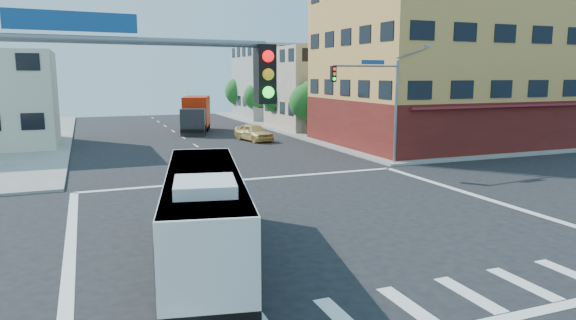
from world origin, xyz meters
name	(u,v)px	position (x,y,z in m)	size (l,w,h in m)	color
ground	(317,222)	(0.00, 0.00, 0.00)	(120.00, 120.00, 0.00)	black
sidewalk_ne	(450,121)	(35.00, 35.00, 0.07)	(50.00, 50.00, 0.15)	gray
corner_building_ne	(437,76)	(19.99, 18.48, 5.89)	(18.10, 15.44, 14.00)	#C38F46
building_east_near	(328,88)	(16.98, 33.98, 4.51)	(12.06, 10.06, 9.00)	#C0AB92
building_east_far	(283,82)	(16.98, 47.98, 5.01)	(12.06, 10.06, 10.00)	#979793
signal_mast_ne	(376,91)	(9.08, 10.62, 4.98)	(7.91, 1.13, 8.07)	slate
signal_mast_sw	(61,152)	(-9.08, -10.64, 4.98)	(7.91, 1.01, 8.07)	slate
street_tree_a	(308,100)	(11.90, 27.92, 3.59)	(3.60, 3.60, 5.53)	#3A2615
street_tree_b	(280,95)	(11.90, 35.92, 3.75)	(3.80, 3.80, 5.79)	#3A2615
street_tree_c	(258,95)	(11.90, 43.92, 3.46)	(3.40, 3.40, 5.29)	#3A2615
street_tree_d	(240,90)	(11.90, 51.92, 3.88)	(4.00, 4.00, 6.03)	#3A2615
transit_bus	(204,213)	(-5.28, -2.60, 1.60)	(4.48, 11.30, 3.27)	black
box_truck	(196,115)	(2.16, 35.23, 1.80)	(4.67, 8.60, 3.72)	#222327
parked_car	(254,132)	(5.63, 26.15, 0.80)	(1.88, 4.67, 1.59)	#D7B45D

